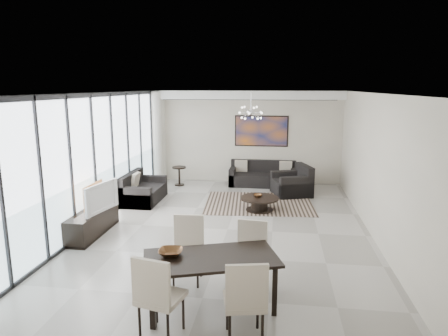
% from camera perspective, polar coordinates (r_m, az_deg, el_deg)
% --- Properties ---
extents(room_shell, '(6.00, 9.00, 2.90)m').
position_cam_1_polar(room_shell, '(8.29, 3.70, 0.54)').
color(room_shell, '#A8A39B').
rests_on(room_shell, ground).
extents(window_wall, '(0.37, 8.95, 2.90)m').
position_cam_1_polar(window_wall, '(9.13, -17.54, 1.17)').
color(window_wall, silver).
rests_on(window_wall, floor).
extents(soffit, '(5.98, 0.40, 0.26)m').
position_cam_1_polar(soffit, '(12.46, 3.09, 10.36)').
color(soffit, white).
rests_on(soffit, room_shell).
extents(painting, '(1.68, 0.04, 0.98)m').
position_cam_1_polar(painting, '(12.67, 5.36, 5.27)').
color(painting, '#C4631B').
rests_on(painting, room_shell).
extents(chandelier, '(0.66, 0.66, 0.71)m').
position_cam_1_polar(chandelier, '(10.66, 3.87, 7.89)').
color(chandelier, silver).
rests_on(chandelier, room_shell).
extents(rug, '(2.94, 2.34, 0.01)m').
position_cam_1_polar(rug, '(10.62, 5.00, -5.02)').
color(rug, black).
rests_on(rug, floor).
extents(coffee_table, '(0.96, 0.96, 0.34)m').
position_cam_1_polar(coffee_table, '(9.98, 5.08, -5.02)').
color(coffee_table, black).
rests_on(coffee_table, floor).
extents(bowl_coffee, '(0.24, 0.24, 0.07)m').
position_cam_1_polar(bowl_coffee, '(9.98, 4.86, -3.94)').
color(bowl_coffee, brown).
rests_on(bowl_coffee, coffee_table).
extents(sofa_main, '(2.05, 0.84, 0.75)m').
position_cam_1_polar(sofa_main, '(12.50, 5.56, -1.32)').
color(sofa_main, black).
rests_on(sofa_main, floor).
extents(loveseat, '(0.87, 1.54, 0.77)m').
position_cam_1_polar(loveseat, '(10.93, -11.61, -3.35)').
color(loveseat, black).
rests_on(loveseat, floor).
extents(armchair, '(1.23, 1.26, 0.85)m').
position_cam_1_polar(armchair, '(11.52, 9.80, -2.36)').
color(armchair, black).
rests_on(armchair, floor).
extents(side_table, '(0.43, 0.43, 0.59)m').
position_cam_1_polar(side_table, '(12.48, -6.42, -0.68)').
color(side_table, black).
rests_on(side_table, floor).
extents(tv_console, '(0.47, 1.66, 0.52)m').
position_cam_1_polar(tv_console, '(8.82, -18.31, -7.37)').
color(tv_console, black).
rests_on(tv_console, floor).
extents(television, '(0.34, 1.04, 0.59)m').
position_cam_1_polar(television, '(8.57, -17.62, -3.97)').
color(television, gray).
rests_on(television, tv_console).
extents(dining_table, '(2.01, 1.44, 0.75)m').
position_cam_1_polar(dining_table, '(5.61, -1.87, -13.37)').
color(dining_table, black).
rests_on(dining_table, floor).
extents(dining_chair_sw, '(0.60, 0.60, 1.09)m').
position_cam_1_polar(dining_chair_sw, '(5.05, -9.64, -17.07)').
color(dining_chair_sw, beige).
rests_on(dining_chair_sw, floor).
extents(dining_chair_se, '(0.58, 0.58, 1.07)m').
position_cam_1_polar(dining_chair_se, '(4.92, 3.10, -17.84)').
color(dining_chair_se, beige).
rests_on(dining_chair_se, floor).
extents(dining_chair_nw, '(0.51, 0.51, 1.04)m').
position_cam_1_polar(dining_chair_nw, '(6.44, -5.15, -10.70)').
color(dining_chair_nw, beige).
rests_on(dining_chair_nw, floor).
extents(dining_chair_ne, '(0.52, 0.52, 1.01)m').
position_cam_1_polar(dining_chair_ne, '(6.28, 3.89, -11.45)').
color(dining_chair_ne, beige).
rests_on(dining_chair_ne, floor).
extents(bowl_dining, '(0.36, 0.36, 0.08)m').
position_cam_1_polar(bowl_dining, '(5.66, -7.64, -11.84)').
color(bowl_dining, brown).
rests_on(bowl_dining, dining_table).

